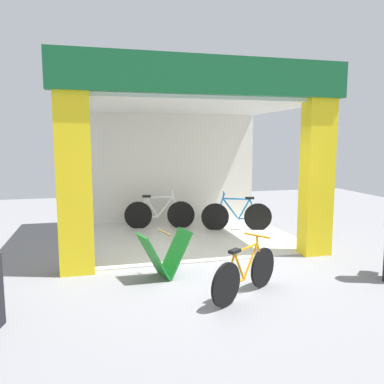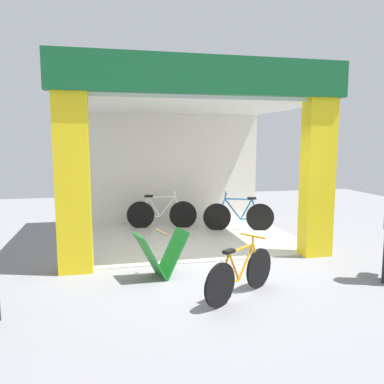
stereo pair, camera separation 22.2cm
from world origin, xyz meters
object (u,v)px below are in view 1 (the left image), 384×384
at_px(bicycle_inside_0, 237,215).
at_px(bicycle_inside_1, 159,213).
at_px(bicycle_parked_0, 245,273).
at_px(sandwich_board_sign, 164,255).

xyz_separation_m(bicycle_inside_0, bicycle_inside_1, (-1.77, 0.67, 0.01)).
height_order(bicycle_inside_1, bicycle_parked_0, bicycle_inside_1).
relative_size(bicycle_inside_0, sandwich_board_sign, 1.86).
bearing_deg(bicycle_parked_0, bicycle_inside_1, 96.05).
bearing_deg(bicycle_inside_1, bicycle_inside_0, -20.83).
bearing_deg(bicycle_parked_0, sandwich_board_sign, 133.09).
distance_m(bicycle_inside_1, sandwich_board_sign, 3.45).
relative_size(bicycle_inside_0, bicycle_inside_1, 0.97).
xyz_separation_m(bicycle_inside_0, sandwich_board_sign, (-2.26, -2.75, -0.00)).
height_order(bicycle_parked_0, sandwich_board_sign, bicycle_parked_0).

